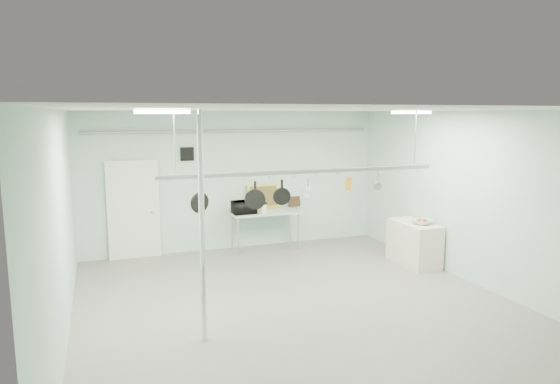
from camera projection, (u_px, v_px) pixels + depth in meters
name	position (u px, v px, depth m)	size (l,w,h in m)	color
floor	(300.00, 308.00, 8.13)	(8.00, 8.00, 0.00)	gray
ceiling	(302.00, 110.00, 7.64)	(7.00, 8.00, 0.02)	silver
back_wall	(235.00, 181.00, 11.58)	(7.00, 0.02, 3.20)	#9FBFB7
right_wall	(478.00, 199.00, 9.07)	(0.02, 8.00, 3.20)	#9FBFB7
door	(134.00, 211.00, 10.84)	(1.10, 0.10, 2.20)	silver
wall_vent	(187.00, 154.00, 11.09)	(0.30, 0.04, 0.30)	black
conduit_pipe	(235.00, 131.00, 11.32)	(0.07, 0.07, 6.60)	gray
chrome_pole	(202.00, 228.00, 6.75)	(0.08, 0.08, 3.20)	silver
prep_table	(265.00, 214.00, 11.54)	(1.60, 0.70, 0.91)	#A5C3B5
side_cabinet	(414.00, 243.00, 10.43)	(0.60, 1.20, 0.90)	beige
pot_rack	(305.00, 170.00, 8.13)	(4.80, 0.06, 1.00)	#B7B7BC
light_panel_left	(162.00, 112.00, 6.15)	(0.65, 0.30, 0.05)	white
light_panel_right	(411.00, 112.00, 9.01)	(0.65, 0.30, 0.05)	white
microwave	(244.00, 207.00, 11.24)	(0.53, 0.36, 0.29)	black
coffee_canister	(263.00, 208.00, 11.37)	(0.16, 0.16, 0.19)	silver
painting_large	(263.00, 197.00, 11.79)	(0.78, 0.05, 0.58)	gold
painting_small	(294.00, 202.00, 12.08)	(0.30, 0.04, 0.25)	#312011
fruit_bowl	(422.00, 222.00, 10.17)	(0.40, 0.40, 0.10)	silver
skillet_left	(200.00, 198.00, 7.59)	(0.32, 0.06, 0.43)	black
skillet_mid	(255.00, 195.00, 7.89)	(0.33, 0.06, 0.44)	black
skillet_right	(282.00, 192.00, 8.05)	(0.28, 0.06, 0.40)	black
whisk	(308.00, 190.00, 8.20)	(0.18, 0.18, 0.36)	#AAABAE
grater	(349.00, 184.00, 8.45)	(0.10, 0.02, 0.25)	#C8D118
saucepan	(377.00, 182.00, 8.64)	(0.13, 0.09, 0.26)	#A7A7AB
fruit_cluster	(422.00, 220.00, 10.17)	(0.24, 0.24, 0.09)	#A90F24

